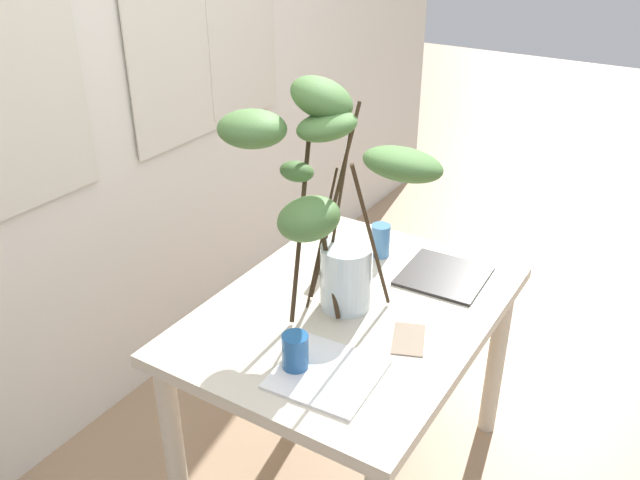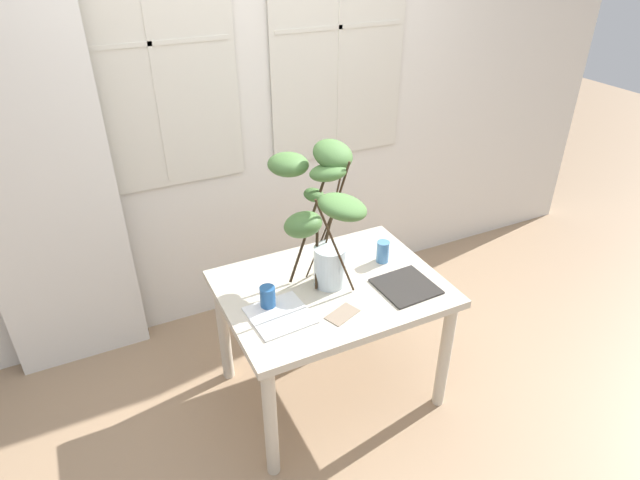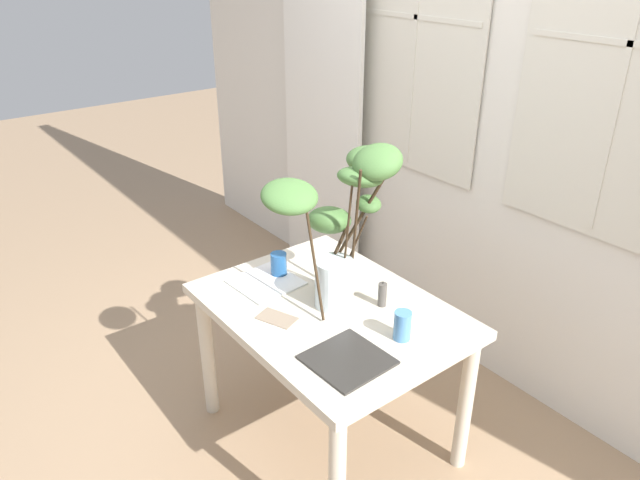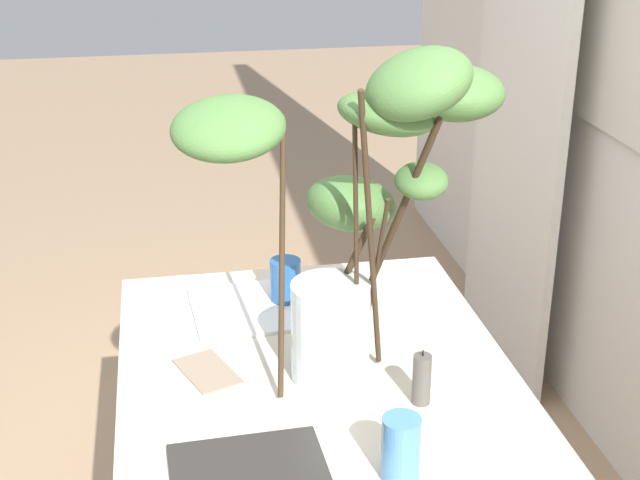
# 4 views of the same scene
# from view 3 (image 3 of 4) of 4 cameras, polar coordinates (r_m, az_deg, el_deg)

# --- Properties ---
(ground) EXTENTS (14.00, 14.00, 0.00)m
(ground) POSITION_cam_3_polar(r_m,az_deg,el_deg) (3.01, 0.82, -17.98)
(ground) COLOR #9E7F60
(back_wall_with_windows) EXTENTS (5.49, 0.14, 2.99)m
(back_wall_with_windows) POSITION_cam_3_polar(r_m,az_deg,el_deg) (2.99, 17.59, 13.63)
(back_wall_with_windows) COLOR silver
(back_wall_with_windows) RESTS_ON ground
(curtain_sheer_side) EXTENTS (0.73, 0.03, 2.39)m
(curtain_sheer_side) POSITION_cam_3_polar(r_m,az_deg,el_deg) (3.76, 0.14, 12.49)
(curtain_sheer_side) COLOR white
(curtain_sheer_side) RESTS_ON ground
(dining_table) EXTENTS (1.10, 0.83, 0.72)m
(dining_table) POSITION_cam_3_polar(r_m,az_deg,el_deg) (2.61, 0.91, -8.25)
(dining_table) COLOR beige
(dining_table) RESTS_ON ground
(vase_with_branches) EXTENTS (0.47, 0.72, 0.73)m
(vase_with_branches) POSITION_cam_3_polar(r_m,az_deg,el_deg) (2.42, 2.17, 2.65)
(vase_with_branches) COLOR silver
(vase_with_branches) RESTS_ON dining_table
(drinking_glass_blue_left) EXTENTS (0.07, 0.07, 0.11)m
(drinking_glass_blue_left) POSITION_cam_3_polar(r_m,az_deg,el_deg) (2.76, -3.94, -2.34)
(drinking_glass_blue_left) COLOR #235693
(drinking_glass_blue_left) RESTS_ON dining_table
(drinking_glass_blue_right) EXTENTS (0.07, 0.07, 0.12)m
(drinking_glass_blue_right) POSITION_cam_3_polar(r_m,az_deg,el_deg) (2.35, 7.84, -8.06)
(drinking_glass_blue_right) COLOR #4C84BC
(drinking_glass_blue_right) RESTS_ON dining_table
(plate_square_left) EXTENTS (0.29, 0.29, 0.01)m
(plate_square_left) POSITION_cam_3_polar(r_m,az_deg,el_deg) (2.73, -5.18, -4.02)
(plate_square_left) COLOR white
(plate_square_left) RESTS_ON dining_table
(plate_square_right) EXTENTS (0.28, 0.28, 0.01)m
(plate_square_right) POSITION_cam_3_polar(r_m,az_deg,el_deg) (2.25, 2.64, -11.31)
(plate_square_right) COLOR #2D2B28
(plate_square_right) RESTS_ON dining_table
(napkin_folded) EXTENTS (0.18, 0.14, 0.00)m
(napkin_folded) POSITION_cam_3_polar(r_m,az_deg,el_deg) (2.48, -4.13, -7.43)
(napkin_folded) COLOR gray
(napkin_folded) RESTS_ON dining_table
(pillar_candle) EXTENTS (0.04, 0.04, 0.12)m
(pillar_candle) POSITION_cam_3_polar(r_m,az_deg,el_deg) (2.55, 5.95, -5.19)
(pillar_candle) COLOR #514C47
(pillar_candle) RESTS_ON dining_table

